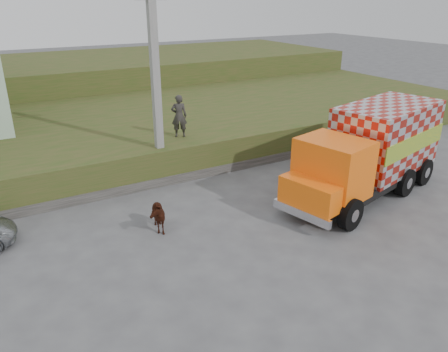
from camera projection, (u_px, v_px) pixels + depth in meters
ground at (238, 220)px, 15.36m from camera, size 120.00×120.00×0.00m
embankment at (139, 129)px, 23.07m from camera, size 40.00×12.00×1.50m
embankment_far at (83, 80)px, 32.39m from camera, size 40.00×12.00×3.00m
retaining_strip at (142, 184)px, 17.72m from camera, size 16.00×0.50×0.40m
utility_pole at (156, 85)px, 17.01m from camera, size 1.20×0.30×8.00m
cargo_truck at (371, 151)px, 16.82m from camera, size 8.01×4.12×3.42m
cow at (155, 215)px, 14.50m from camera, size 0.80×1.40×1.11m
pedestrian at (179, 116)px, 19.01m from camera, size 0.80×0.68×1.87m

